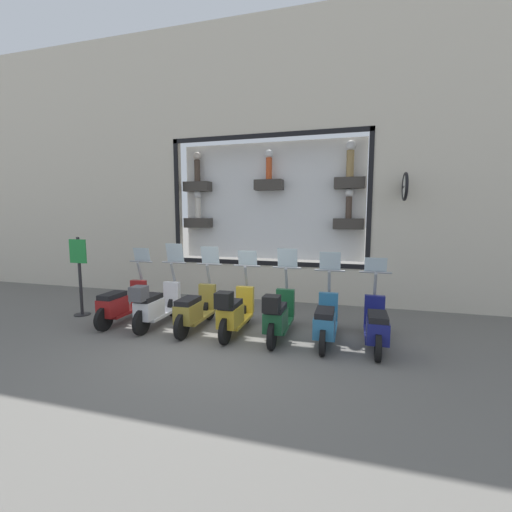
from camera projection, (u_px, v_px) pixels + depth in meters
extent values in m
plane|color=#66635E|center=(220.00, 344.00, 6.24)|extent=(120.00, 120.00, 0.00)
cube|color=beige|center=(267.00, 281.00, 9.62)|extent=(0.40, 5.41, 0.98)
cube|color=beige|center=(268.00, 76.00, 8.96)|extent=(0.40, 5.41, 2.98)
cube|color=black|center=(266.00, 135.00, 8.95)|extent=(0.04, 5.41, 0.12)
cube|color=black|center=(266.00, 263.00, 9.35)|extent=(0.04, 5.41, 0.12)
cube|color=black|center=(370.00, 199.00, 8.43)|extent=(0.04, 0.12, 3.50)
cube|color=black|center=(177.00, 202.00, 9.87)|extent=(0.04, 0.12, 3.50)
cube|color=white|center=(271.00, 201.00, 9.68)|extent=(0.04, 5.17, 3.26)
cube|color=#38332D|center=(350.00, 183.00, 8.84)|extent=(0.36, 0.78, 0.28)
cylinder|color=#9E7F4C|center=(350.00, 164.00, 8.78)|extent=(0.19, 0.19, 0.68)
sphere|color=white|center=(351.00, 145.00, 8.73)|extent=(0.25, 0.25, 0.25)
cube|color=#38332D|center=(269.00, 185.00, 9.42)|extent=(0.36, 0.78, 0.28)
cylinder|color=#CC4C23|center=(269.00, 169.00, 9.37)|extent=(0.16, 0.16, 0.59)
sphere|color=white|center=(269.00, 154.00, 9.32)|extent=(0.21, 0.21, 0.21)
cube|color=#38332D|center=(198.00, 187.00, 10.00)|extent=(0.36, 0.78, 0.28)
cylinder|color=#47382D|center=(197.00, 171.00, 9.95)|extent=(0.17, 0.17, 0.62)
sphere|color=beige|center=(197.00, 156.00, 9.90)|extent=(0.22, 0.22, 0.22)
cube|color=#38332D|center=(348.00, 224.00, 8.96)|extent=(0.36, 0.78, 0.28)
cylinder|color=#47382D|center=(349.00, 208.00, 8.91)|extent=(0.16, 0.16, 0.57)
sphere|color=white|center=(349.00, 193.00, 8.87)|extent=(0.20, 0.20, 0.20)
cube|color=#38332D|center=(198.00, 223.00, 10.13)|extent=(0.36, 0.78, 0.28)
cylinder|color=silver|center=(198.00, 208.00, 10.08)|extent=(0.16, 0.16, 0.59)
sphere|color=white|center=(198.00, 194.00, 10.03)|extent=(0.21, 0.21, 0.21)
cylinder|color=black|center=(404.00, 187.00, 8.04)|extent=(0.35, 0.05, 0.05)
torus|color=black|center=(405.00, 187.00, 7.87)|extent=(0.66, 0.07, 0.66)
cylinder|color=white|center=(405.00, 187.00, 7.87)|extent=(0.54, 0.03, 0.54)
cylinder|color=black|center=(373.00, 323.00, 6.77)|extent=(0.44, 0.09, 0.44)
cylinder|color=black|center=(378.00, 348.00, 5.49)|extent=(0.44, 0.09, 0.44)
cube|color=navy|center=(375.00, 334.00, 6.13)|extent=(1.02, 0.38, 0.06)
cube|color=navy|center=(377.00, 330.00, 5.75)|extent=(0.61, 0.35, 0.36)
cube|color=black|center=(378.00, 317.00, 5.72)|extent=(0.58, 0.31, 0.10)
cube|color=navy|center=(374.00, 310.00, 6.62)|extent=(0.12, 0.37, 0.56)
cylinder|color=gray|center=(375.00, 284.00, 6.62)|extent=(0.20, 0.06, 0.45)
cylinder|color=gray|center=(375.00, 272.00, 6.66)|extent=(0.04, 0.61, 0.04)
cube|color=silver|center=(376.00, 265.00, 6.69)|extent=(0.08, 0.42, 0.29)
cylinder|color=black|center=(328.00, 319.00, 7.01)|extent=(0.44, 0.09, 0.44)
cylinder|color=black|center=(323.00, 342.00, 5.73)|extent=(0.44, 0.09, 0.44)
cube|color=teal|center=(326.00, 330.00, 6.37)|extent=(1.02, 0.38, 0.06)
cube|color=teal|center=(324.00, 325.00, 5.99)|extent=(0.61, 0.35, 0.36)
cube|color=black|center=(325.00, 313.00, 5.96)|extent=(0.58, 0.31, 0.10)
cube|color=teal|center=(328.00, 306.00, 6.85)|extent=(0.12, 0.37, 0.56)
cylinder|color=gray|center=(329.00, 282.00, 6.86)|extent=(0.20, 0.06, 0.45)
cylinder|color=gray|center=(330.00, 271.00, 6.90)|extent=(0.04, 0.61, 0.04)
cube|color=silver|center=(330.00, 261.00, 6.92)|extent=(0.09, 0.42, 0.37)
cylinder|color=black|center=(286.00, 315.00, 7.23)|extent=(0.48, 0.09, 0.48)
cylinder|color=black|center=(272.00, 336.00, 5.98)|extent=(0.48, 0.09, 0.48)
cube|color=#19512D|center=(280.00, 325.00, 6.61)|extent=(1.02, 0.38, 0.06)
cube|color=#19512D|center=(276.00, 320.00, 6.22)|extent=(0.61, 0.35, 0.36)
cube|color=black|center=(276.00, 308.00, 6.20)|extent=(0.58, 0.31, 0.10)
cube|color=#19512D|center=(285.00, 302.00, 7.09)|extent=(0.12, 0.37, 0.56)
cylinder|color=gray|center=(286.00, 278.00, 7.10)|extent=(0.20, 0.06, 0.45)
cylinder|color=gray|center=(287.00, 268.00, 7.14)|extent=(0.04, 0.60, 0.04)
cube|color=silver|center=(287.00, 258.00, 7.15)|extent=(0.10, 0.42, 0.40)
cube|color=black|center=(272.00, 304.00, 5.86)|extent=(0.28, 0.28, 0.28)
cylinder|color=black|center=(247.00, 311.00, 7.46)|extent=(0.49, 0.09, 0.49)
cylinder|color=black|center=(225.00, 331.00, 6.22)|extent=(0.49, 0.09, 0.49)
cube|color=gold|center=(237.00, 321.00, 6.84)|extent=(1.02, 0.39, 0.06)
cube|color=gold|center=(230.00, 316.00, 6.46)|extent=(0.61, 0.35, 0.36)
cube|color=black|center=(230.00, 304.00, 6.43)|extent=(0.58, 0.31, 0.10)
cube|color=gold|center=(245.00, 299.00, 7.33)|extent=(0.12, 0.37, 0.56)
cylinder|color=gray|center=(246.00, 276.00, 7.33)|extent=(0.20, 0.06, 0.45)
cylinder|color=gray|center=(247.00, 266.00, 7.37)|extent=(0.04, 0.61, 0.04)
cube|color=silver|center=(247.00, 258.00, 7.39)|extent=(0.08, 0.42, 0.32)
cube|color=black|center=(224.00, 300.00, 6.10)|extent=(0.28, 0.28, 0.28)
cylinder|color=black|center=(210.00, 308.00, 7.70)|extent=(0.50, 0.09, 0.50)
cylinder|color=black|center=(182.00, 326.00, 6.46)|extent=(0.50, 0.09, 0.50)
cube|color=olive|center=(197.00, 317.00, 7.08)|extent=(1.02, 0.39, 0.06)
cube|color=olive|center=(188.00, 312.00, 6.70)|extent=(0.61, 0.35, 0.36)
cube|color=black|center=(188.00, 301.00, 6.67)|extent=(0.58, 0.31, 0.10)
cube|color=olive|center=(207.00, 297.00, 7.56)|extent=(0.12, 0.37, 0.56)
cylinder|color=gray|center=(208.00, 274.00, 7.57)|extent=(0.20, 0.06, 0.45)
cylinder|color=gray|center=(209.00, 264.00, 7.61)|extent=(0.04, 0.60, 0.04)
cube|color=silver|center=(210.00, 255.00, 7.63)|extent=(0.10, 0.42, 0.39)
cylinder|color=black|center=(175.00, 306.00, 7.93)|extent=(0.51, 0.09, 0.51)
cylinder|color=black|center=(142.00, 322.00, 6.70)|extent=(0.51, 0.09, 0.51)
cube|color=silver|center=(160.00, 314.00, 7.32)|extent=(1.02, 0.38, 0.06)
cube|color=silver|center=(149.00, 309.00, 6.93)|extent=(0.61, 0.35, 0.36)
cube|color=black|center=(149.00, 298.00, 6.91)|extent=(0.58, 0.31, 0.10)
cube|color=silver|center=(172.00, 294.00, 7.80)|extent=(0.12, 0.37, 0.56)
cylinder|color=gray|center=(173.00, 272.00, 7.81)|extent=(0.20, 0.06, 0.45)
cylinder|color=gray|center=(174.00, 262.00, 7.85)|extent=(0.04, 0.60, 0.04)
cube|color=silver|center=(175.00, 253.00, 7.86)|extent=(0.11, 0.42, 0.43)
cube|color=#4C4C51|center=(139.00, 293.00, 6.58)|extent=(0.28, 0.28, 0.28)
cylinder|color=black|center=(142.00, 303.00, 8.18)|extent=(0.48, 0.09, 0.48)
cylinder|color=black|center=(104.00, 319.00, 6.93)|extent=(0.48, 0.09, 0.48)
cube|color=maroon|center=(125.00, 311.00, 7.56)|extent=(1.02, 0.38, 0.06)
cube|color=maroon|center=(113.00, 306.00, 7.17)|extent=(0.61, 0.35, 0.36)
cube|color=black|center=(112.00, 295.00, 7.15)|extent=(0.58, 0.31, 0.10)
cube|color=maroon|center=(139.00, 292.00, 8.04)|extent=(0.12, 0.37, 0.56)
cylinder|color=gray|center=(140.00, 271.00, 8.05)|extent=(0.20, 0.06, 0.45)
cylinder|color=gray|center=(141.00, 261.00, 8.09)|extent=(0.04, 0.61, 0.04)
cube|color=silver|center=(142.00, 255.00, 8.11)|extent=(0.08, 0.42, 0.32)
cylinder|color=#232326|center=(82.00, 314.00, 8.06)|extent=(0.36, 0.36, 0.02)
cylinder|color=#232326|center=(80.00, 276.00, 7.95)|extent=(0.07, 0.07, 1.84)
cube|color=#1E8438|center=(78.00, 251.00, 7.86)|extent=(0.03, 0.45, 0.55)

